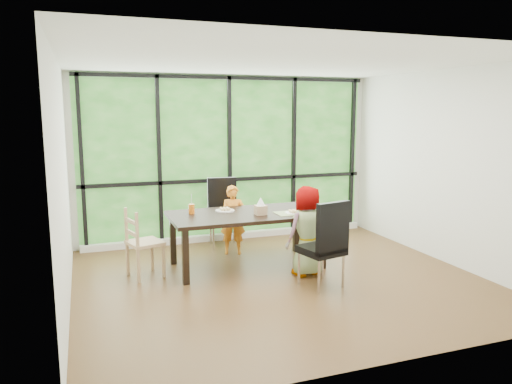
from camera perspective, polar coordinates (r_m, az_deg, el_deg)
ground at (r=6.32m, az=2.79°, el=-10.20°), size 5.00×5.00×0.00m
back_wall at (r=8.11m, az=-3.21°, el=3.96°), size 5.00×0.00×5.00m
foliage_backdrop at (r=8.09m, az=-3.17°, el=3.95°), size 4.80×0.02×2.65m
window_mullions at (r=8.05m, az=-3.09°, el=3.92°), size 4.80×0.06×2.65m
window_sill at (r=8.24m, az=-2.93°, el=-5.13°), size 4.80×0.12×0.10m
dining_table at (r=6.74m, az=-1.09°, el=-5.58°), size 2.16×1.24×0.75m
chair_window_leather at (r=7.67m, az=-3.78°, el=-2.49°), size 0.52×0.52×1.08m
chair_interior_leather at (r=5.98m, az=7.65°, el=-5.99°), size 0.55×0.55×1.08m
chair_end_beech at (r=6.47m, az=-12.85°, el=-5.79°), size 0.50×0.52×0.90m
child_toddler at (r=7.30m, az=-2.71°, el=-3.26°), size 0.43×0.35×1.04m
child_older at (r=6.37m, az=5.91°, el=-4.54°), size 0.63×0.47×1.18m
placemat at (r=6.65m, az=4.17°, el=-2.47°), size 0.43×0.32×0.01m
plate_far at (r=6.78m, az=-3.65°, el=-2.19°), size 0.27×0.27×0.02m
plate_near at (r=6.64m, az=4.50°, el=-2.45°), size 0.25×0.25×0.02m
orange_cup at (r=6.66m, az=-7.54°, el=-1.97°), size 0.08×0.08×0.13m
green_cup at (r=6.69m, az=6.85°, el=-1.93°), size 0.08×0.08×0.12m
white_mug at (r=7.08m, az=6.22°, el=-1.40°), size 0.09×0.09×0.10m
tissue_box at (r=6.54m, az=0.55°, el=-2.12°), size 0.14×0.14×0.12m
crepe_rolls_far at (r=6.77m, az=-3.65°, el=-1.97°), size 0.15×0.12×0.04m
crepe_rolls_near at (r=6.63m, az=4.51°, el=-2.24°), size 0.15×0.12×0.04m
straw_white at (r=6.64m, az=-7.56°, el=-1.08°), size 0.01×0.04×0.20m
straw_pink at (r=6.67m, az=6.87°, el=-1.07°), size 0.01×0.04×0.20m
tissue at (r=6.52m, az=0.55°, el=-1.11°), size 0.12×0.12×0.11m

